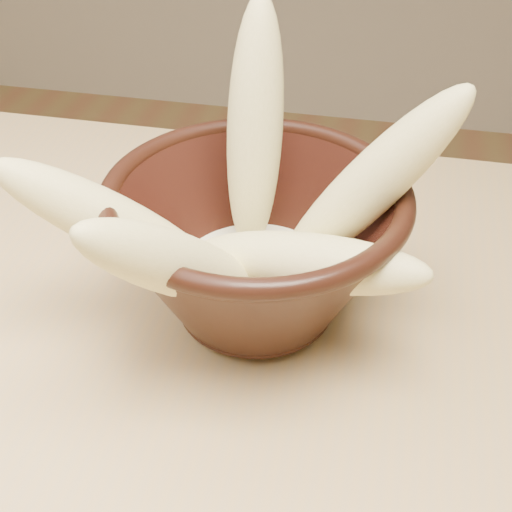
% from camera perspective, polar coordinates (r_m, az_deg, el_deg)
% --- Properties ---
extents(bowl, '(0.23, 0.23, 0.12)m').
position_cam_1_polar(bowl, '(0.53, 0.00, 0.90)').
color(bowl, black).
rests_on(bowl, table).
extents(milk_puddle, '(0.13, 0.13, 0.02)m').
position_cam_1_polar(milk_puddle, '(0.55, 0.00, -1.63)').
color(milk_puddle, '#FFF9CD').
rests_on(milk_puddle, bowl).
extents(banana_upright, '(0.04, 0.08, 0.20)m').
position_cam_1_polar(banana_upright, '(0.54, -0.09, 10.03)').
color(banana_upright, '#DCD082').
rests_on(banana_upright, bowl).
extents(banana_left, '(0.17, 0.10, 0.14)m').
position_cam_1_polar(banana_left, '(0.51, -11.35, 2.57)').
color(banana_left, '#DCD082').
rests_on(banana_left, bowl).
extents(banana_right, '(0.15, 0.05, 0.18)m').
position_cam_1_polar(banana_right, '(0.50, 8.96, 5.46)').
color(banana_right, '#DCD082').
rests_on(banana_right, bowl).
extents(banana_across, '(0.19, 0.08, 0.08)m').
position_cam_1_polar(banana_across, '(0.49, 4.02, -0.49)').
color(banana_across, '#DCD082').
rests_on(banana_across, bowl).
extents(banana_front, '(0.12, 0.16, 0.15)m').
position_cam_1_polar(banana_front, '(0.46, -6.27, -0.69)').
color(banana_front, '#DCD082').
rests_on(banana_front, bowl).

